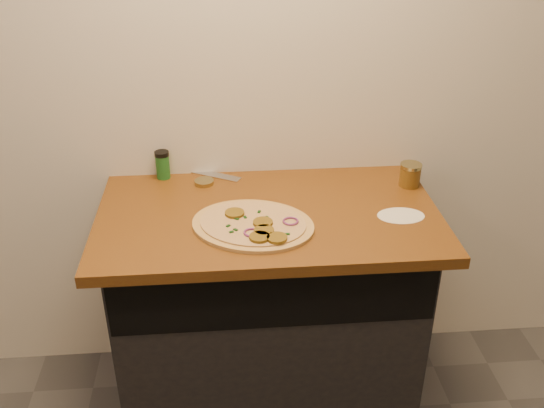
{
  "coord_description": "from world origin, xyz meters",
  "views": [
    {
      "loc": [
        -0.15,
        -0.43,
        1.95
      ],
      "look_at": [
        0.01,
        1.38,
        0.95
      ],
      "focal_mm": 40.0,
      "sensor_mm": 36.0,
      "label": 1
    }
  ],
  "objects": [
    {
      "name": "chefs_knife",
      "position": [
        -0.25,
        1.76,
        0.91
      ],
      "size": [
        0.29,
        0.18,
        0.02
      ],
      "color": "#B7BAC1",
      "rests_on": "countertop"
    },
    {
      "name": "flour_spill",
      "position": [
        0.46,
        1.35,
        0.9
      ],
      "size": [
        0.17,
        0.17,
        0.0
      ],
      "primitive_type": "cylinder",
      "rotation": [
        0.0,
        0.0,
        -0.01
      ],
      "color": "silver",
      "rests_on": "countertop"
    },
    {
      "name": "countertop",
      "position": [
        0.0,
        1.42,
        0.88
      ],
      "size": [
        1.2,
        0.7,
        0.04
      ],
      "primitive_type": "cube",
      "color": "brown",
      "rests_on": "cabinet"
    },
    {
      "name": "pizza",
      "position": [
        -0.06,
        1.31,
        0.91
      ],
      "size": [
        0.52,
        0.52,
        0.03
      ],
      "color": "tan",
      "rests_on": "countertop"
    },
    {
      "name": "mason_jar_lid",
      "position": [
        -0.23,
        1.65,
        0.91
      ],
      "size": [
        0.09,
        0.09,
        0.02
      ],
      "primitive_type": "cylinder",
      "rotation": [
        0.0,
        0.0,
        -0.27
      ],
      "color": "#9B905A",
      "rests_on": "countertop"
    },
    {
      "name": "salsa_jar",
      "position": [
        0.55,
        1.57,
        0.94
      ],
      "size": [
        0.08,
        0.08,
        0.09
      ],
      "color": "#A02010",
      "rests_on": "countertop"
    },
    {
      "name": "room_shell",
      "position": [
        0.0,
        0.0,
        1.7
      ],
      "size": [
        4.02,
        3.52,
        2.71
      ],
      "color": "beige",
      "rests_on": "ground"
    },
    {
      "name": "spice_shaker",
      "position": [
        -0.39,
        1.72,
        0.96
      ],
      "size": [
        0.06,
        0.06,
        0.11
      ],
      "color": "#1E6123",
      "rests_on": "countertop"
    },
    {
      "name": "cabinet",
      "position": [
        0.0,
        1.45,
        0.43
      ],
      "size": [
        1.1,
        0.6,
        0.86
      ],
      "primitive_type": "cube",
      "color": "black",
      "rests_on": "ground"
    }
  ]
}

